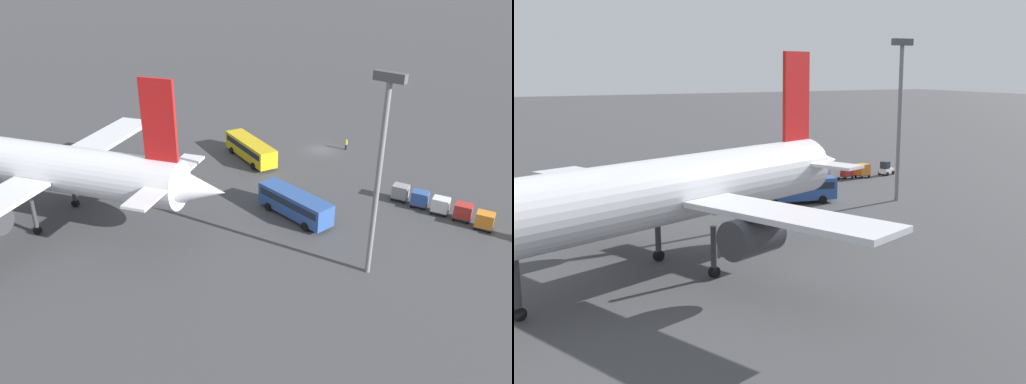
% 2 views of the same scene
% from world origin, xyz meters
% --- Properties ---
extents(ground_plane, '(600.00, 600.00, 0.00)m').
position_xyz_m(ground_plane, '(0.00, 0.00, 0.00)').
color(ground_plane, '#424244').
extents(airplane, '(44.07, 37.67, 17.80)m').
position_xyz_m(airplane, '(12.72, 39.01, 6.70)').
color(airplane, silver).
rests_on(airplane, ground).
extents(shuttle_bus_near, '(11.51, 6.74, 3.01)m').
position_xyz_m(shuttle_bus_near, '(6.00, 9.99, 1.82)').
color(shuttle_bus_near, gold).
rests_on(shuttle_bus_near, ground).
extents(shuttle_bus_far, '(10.38, 4.42, 3.05)m').
position_xyz_m(shuttle_bus_far, '(-9.46, 20.13, 1.84)').
color(shuttle_bus_far, '#2D5199').
rests_on(shuttle_bus_far, ground).
extents(baggage_tug, '(2.71, 2.33, 2.10)m').
position_xyz_m(baggage_tug, '(-32.38, 8.43, 0.94)').
color(baggage_tug, white).
rests_on(baggage_tug, ground).
extents(worker_person, '(0.38, 0.38, 1.74)m').
position_xyz_m(worker_person, '(-2.96, -2.70, 0.87)').
color(worker_person, '#1E1E2D').
rests_on(worker_person, ground).
extents(cargo_cart_orange, '(2.25, 2.00, 2.06)m').
position_xyz_m(cargo_cart_orange, '(-27.65, 8.81, 1.19)').
color(cargo_cart_orange, '#38383D').
rests_on(cargo_cart_orange, ground).
extents(cargo_cart_red, '(2.25, 2.00, 2.06)m').
position_xyz_m(cargo_cart_red, '(-25.03, 8.27, 1.19)').
color(cargo_cart_red, '#38383D').
rests_on(cargo_cart_red, ground).
extents(cargo_cart_white, '(2.25, 2.00, 2.06)m').
position_xyz_m(cargo_cart_white, '(-22.41, 8.42, 1.19)').
color(cargo_cart_white, '#38383D').
rests_on(cargo_cart_white, ground).
extents(cargo_cart_blue, '(2.25, 2.00, 2.06)m').
position_xyz_m(cargo_cart_blue, '(-19.79, 8.32, 1.19)').
color(cargo_cart_blue, '#38383D').
rests_on(cargo_cart_blue, ground).
extents(cargo_cart_grey, '(2.25, 2.00, 2.06)m').
position_xyz_m(cargo_cart_grey, '(-17.17, 8.16, 1.19)').
color(cargo_cart_grey, '#38383D').
rests_on(cargo_cart_grey, ground).
extents(light_pole, '(2.80, 0.70, 19.69)m').
position_xyz_m(light_pole, '(-21.54, 24.57, 11.90)').
color(light_pole, slate).
rests_on(light_pole, ground).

